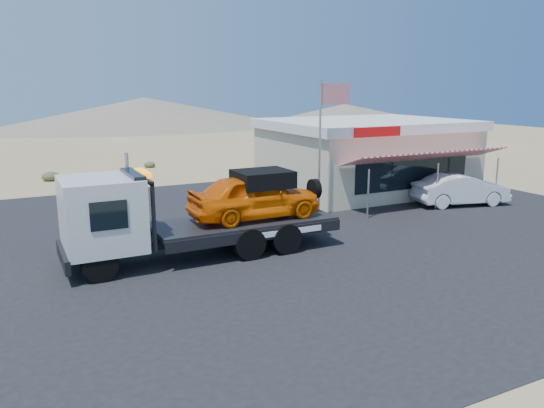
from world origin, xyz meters
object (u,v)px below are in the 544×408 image
object	(u,v)px
tow_truck	(197,209)
white_sedan	(461,189)
jerky_store	(365,154)
flagpole	(325,133)

from	to	relation	value
tow_truck	white_sedan	distance (m)	14.30
tow_truck	jerky_store	distance (m)	14.40
jerky_store	flagpole	distance (m)	7.36
jerky_store	flagpole	world-z (taller)	flagpole
white_sedan	flagpole	distance (m)	7.96
white_sedan	jerky_store	xyz separation A→B (m)	(-1.75, 5.51, 1.21)
tow_truck	jerky_store	size ratio (longest dim) A/B	0.89
flagpole	tow_truck	bearing A→B (deg)	-157.56
white_sedan	jerky_store	bearing A→B (deg)	31.27
tow_truck	white_sedan	size ratio (longest dim) A/B	2.00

